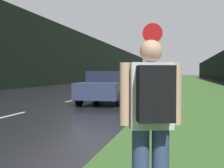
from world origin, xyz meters
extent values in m
cube|color=#386028|center=(7.01, 40.00, 0.01)|extent=(6.00, 240.00, 0.02)
cube|color=silver|center=(0.00, 8.48, 0.00)|extent=(0.12, 3.00, 0.01)
cube|color=silver|center=(0.00, 15.48, 0.00)|extent=(0.12, 3.00, 0.01)
cube|color=silver|center=(0.00, 22.48, 0.00)|extent=(0.12, 3.00, 0.01)
cube|color=silver|center=(0.00, 29.48, 0.00)|extent=(0.12, 3.00, 0.01)
cube|color=black|center=(-10.01, 50.00, 3.70)|extent=(2.00, 140.00, 7.41)
cylinder|color=slate|center=(4.31, 11.78, 1.25)|extent=(0.07, 0.07, 2.49)
cylinder|color=#B71414|center=(4.31, 11.78, 2.87)|extent=(0.76, 0.02, 0.76)
cube|color=silver|center=(5.09, 2.87, 1.15)|extent=(0.44, 0.32, 0.61)
sphere|color=tan|center=(5.09, 2.87, 1.55)|extent=(0.21, 0.21, 0.21)
cylinder|color=tan|center=(4.86, 2.80, 1.16)|extent=(0.09, 0.09, 0.57)
cylinder|color=tan|center=(5.32, 2.94, 1.16)|extent=(0.09, 0.09, 0.57)
cube|color=black|center=(5.15, 2.68, 1.18)|extent=(0.35, 0.26, 0.49)
cube|color=#2D3856|center=(2.01, 13.96, 0.63)|extent=(1.81, 4.42, 0.69)
cube|color=#1B2134|center=(2.01, 14.18, 1.22)|extent=(1.53, 1.99, 0.50)
cylinder|color=black|center=(2.86, 12.59, 0.31)|extent=(0.20, 0.62, 0.62)
cylinder|color=black|center=(1.15, 12.59, 0.31)|extent=(0.20, 0.62, 0.62)
cylinder|color=black|center=(2.86, 15.33, 0.31)|extent=(0.20, 0.62, 0.62)
cylinder|color=black|center=(1.15, 15.33, 0.31)|extent=(0.20, 0.62, 0.62)
camera|label=1|loc=(5.36, 0.00, 1.35)|focal=50.00mm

